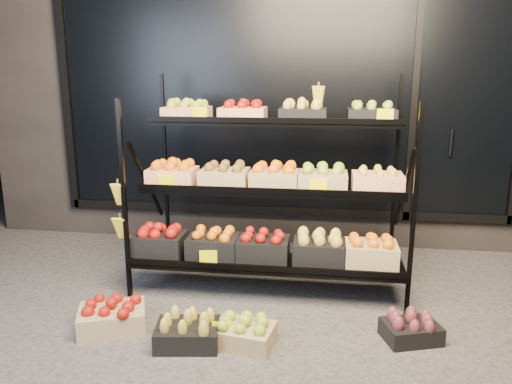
# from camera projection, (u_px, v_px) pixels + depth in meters

# --- Properties ---
(ground) EXTENTS (24.00, 24.00, 0.00)m
(ground) POSITION_uv_depth(u_px,v_px,m) (260.00, 317.00, 3.51)
(ground) COLOR #514F4C
(ground) RESTS_ON ground
(building) EXTENTS (6.00, 2.08, 3.50)m
(building) POSITION_uv_depth(u_px,v_px,m) (290.00, 65.00, 5.58)
(building) COLOR #2D2826
(building) RESTS_ON ground
(display_rack) EXTENTS (2.18, 1.02, 1.69)m
(display_rack) POSITION_uv_depth(u_px,v_px,m) (268.00, 189.00, 3.90)
(display_rack) COLOR black
(display_rack) RESTS_ON ground
(tag_floor_a) EXTENTS (0.13, 0.01, 0.12)m
(tag_floor_a) POSITION_uv_depth(u_px,v_px,m) (222.00, 336.00, 3.13)
(tag_floor_a) COLOR #F9F200
(tag_floor_a) RESTS_ON ground
(floor_crate_left) EXTENTS (0.51, 0.45, 0.21)m
(floor_crate_left) POSITION_uv_depth(u_px,v_px,m) (112.00, 315.00, 3.32)
(floor_crate_left) COLOR tan
(floor_crate_left) RESTS_ON ground
(floor_crate_midleft) EXTENTS (0.43, 0.34, 0.20)m
(floor_crate_midleft) POSITION_uv_depth(u_px,v_px,m) (187.00, 331.00, 3.13)
(floor_crate_midleft) COLOR black
(floor_crate_midleft) RESTS_ON ground
(floor_crate_midright) EXTENTS (0.41, 0.33, 0.19)m
(floor_crate_midright) POSITION_uv_depth(u_px,v_px,m) (244.00, 332.00, 3.13)
(floor_crate_midright) COLOR tan
(floor_crate_midright) RESTS_ON ground
(floor_crate_right) EXTENTS (0.40, 0.35, 0.18)m
(floor_crate_right) POSITION_uv_depth(u_px,v_px,m) (411.00, 328.00, 3.19)
(floor_crate_right) COLOR black
(floor_crate_right) RESTS_ON ground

